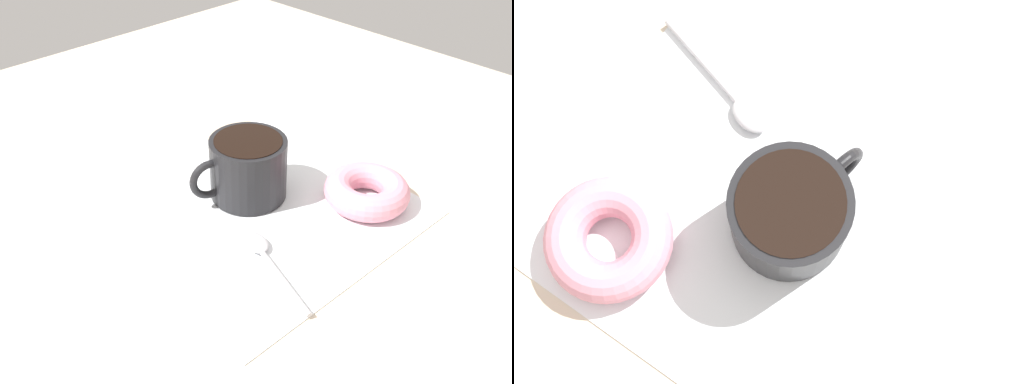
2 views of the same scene
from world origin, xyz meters
TOP-DOWN VIEW (x-y plane):
  - ground_plane at (0.00, 0.00)cm, footprint 120.00×120.00cm
  - napkin at (2.11, 0.04)cm, footprint 32.79×32.79cm
  - coffee_cup at (3.04, 2.51)cm, footprint 11.92×9.14cm
  - donut at (11.92, -8.52)cm, footprint 10.06×10.06cm
  - spoon at (-3.47, -6.83)cm, footprint 5.44×12.95cm

SIDE VIEW (x-z plane):
  - ground_plane at x=0.00cm, z-range -2.00..0.00cm
  - napkin at x=2.11cm, z-range 0.00..0.30cm
  - spoon at x=-3.47cm, z-range 0.25..1.15cm
  - donut at x=11.92cm, z-range 0.30..3.57cm
  - coffee_cup at x=3.04cm, z-range 0.44..7.92cm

